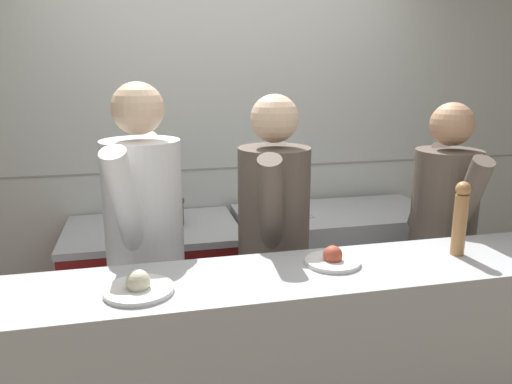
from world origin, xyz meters
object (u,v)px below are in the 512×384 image
object	(u,v)px
chef_sous	(273,250)
plated_dish_appetiser	(333,260)
stock_pot	(164,212)
pepper_mill	(460,217)
chef_head_cook	(146,251)
oven_range	(155,295)
chefs_knife	(283,222)
chef_line	(441,242)
plated_dish_main	(138,287)

from	to	relation	value
chef_sous	plated_dish_appetiser	bearing A→B (deg)	-58.05
stock_pot	pepper_mill	xyz separation A→B (m)	(1.15, -1.22, 0.24)
pepper_mill	chef_head_cook	size ratio (longest dim) A/B	0.18
oven_range	chef_sous	distance (m)	1.03
plated_dish_appetiser	chef_head_cook	xyz separation A→B (m)	(-0.72, 0.52, -0.09)
oven_range	pepper_mill	bearing A→B (deg)	-44.16
oven_range	plated_dish_appetiser	size ratio (longest dim) A/B	4.63
stock_pot	plated_dish_appetiser	size ratio (longest dim) A/B	1.12
chefs_knife	pepper_mill	size ratio (longest dim) A/B	1.23
oven_range	chef_line	distance (m)	1.71
oven_range	stock_pot	xyz separation A→B (m)	(0.08, 0.02, 0.52)
plated_dish_appetiser	chef_sous	world-z (taller)	chef_sous
chef_sous	chef_line	world-z (taller)	chef_sous
pepper_mill	chef_line	size ratio (longest dim) A/B	0.19
oven_range	stock_pot	distance (m)	0.53
stock_pot	chef_sous	xyz separation A→B (m)	(0.49, -0.71, -0.02)
plated_dish_appetiser	plated_dish_main	bearing A→B (deg)	-173.26
oven_range	chefs_knife	xyz separation A→B (m)	(0.77, -0.16, 0.47)
chef_head_cook	chef_line	size ratio (longest dim) A/B	1.07
plated_dish_appetiser	chef_sous	distance (m)	0.51
pepper_mill	chef_line	distance (m)	0.62
oven_range	stock_pot	world-z (taller)	stock_pot
chef_head_cook	chef_line	xyz separation A→B (m)	(1.53, -0.05, -0.06)
plated_dish_appetiser	chef_line	xyz separation A→B (m)	(0.80, 0.46, -0.15)
oven_range	chefs_knife	bearing A→B (deg)	-11.66
pepper_mill	chef_head_cook	distance (m)	1.40
chef_sous	chef_head_cook	bearing A→B (deg)	-164.42
stock_pot	chef_line	bearing A→B (deg)	-27.46
chefs_knife	chef_head_cook	bearing A→B (deg)	-148.52
stock_pot	chef_sous	bearing A→B (deg)	-55.57
stock_pot	pepper_mill	size ratio (longest dim) A/B	0.79
oven_range	plated_dish_appetiser	distance (m)	1.49
chefs_knife	chef_sous	xyz separation A→B (m)	(-0.20, -0.53, 0.03)
plated_dish_main	pepper_mill	size ratio (longest dim) A/B	0.78
chefs_knife	pepper_mill	world-z (taller)	pepper_mill
plated_dish_main	chef_head_cook	distance (m)	0.61
plated_dish_appetiser	chef_head_cook	distance (m)	0.89
stock_pot	chef_line	world-z (taller)	chef_line
chefs_knife	plated_dish_appetiser	world-z (taller)	plated_dish_appetiser
stock_pot	oven_range	bearing A→B (deg)	-164.07
chef_head_cook	chef_line	bearing A→B (deg)	16.22
oven_range	pepper_mill	world-z (taller)	pepper_mill
plated_dish_main	pepper_mill	world-z (taller)	pepper_mill
chef_sous	stock_pot	bearing A→B (deg)	143.18
pepper_mill	chef_head_cook	world-z (taller)	chef_head_cook
chef_sous	chef_line	xyz separation A→B (m)	(0.92, -0.02, -0.03)
chefs_knife	chef_sous	bearing A→B (deg)	-110.89
chefs_knife	chef_line	bearing A→B (deg)	-37.59
stock_pot	chef_line	distance (m)	1.59
stock_pot	pepper_mill	world-z (taller)	pepper_mill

